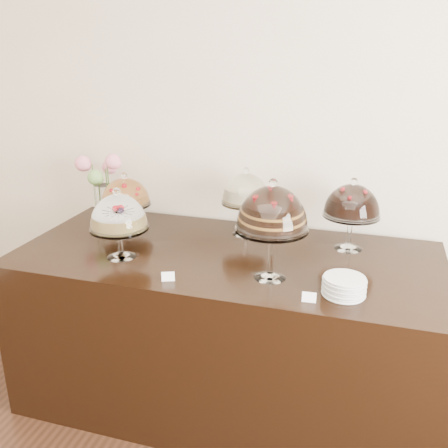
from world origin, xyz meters
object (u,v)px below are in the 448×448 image
(display_counter, at_px, (227,328))
(cake_stand_sugar_sponge, at_px, (118,215))
(cake_stand_cheesecake, at_px, (246,192))
(cake_stand_choco_layer, at_px, (272,212))
(cake_stand_fruit_tart, at_px, (125,194))
(cake_stand_dark_choco, at_px, (352,203))
(flower_vase, at_px, (101,182))
(plate_stack, at_px, (344,286))

(display_counter, distance_m, cake_stand_sugar_sponge, 0.87)
(cake_stand_sugar_sponge, bearing_deg, display_counter, 21.50)
(cake_stand_sugar_sponge, distance_m, cake_stand_cheesecake, 0.73)
(cake_stand_choco_layer, xyz_separation_m, cake_stand_fruit_tart, (-0.97, 0.44, -0.12))
(cake_stand_cheesecake, distance_m, cake_stand_dark_choco, 0.59)
(flower_vase, bearing_deg, cake_stand_sugar_sponge, -52.88)
(cake_stand_sugar_sponge, xyz_separation_m, cake_stand_dark_choco, (1.11, 0.45, 0.03))
(flower_vase, bearing_deg, display_counter, -20.32)
(cake_stand_dark_choco, relative_size, cake_stand_fruit_tart, 1.17)
(cake_stand_dark_choco, height_order, cake_stand_fruit_tart, cake_stand_dark_choco)
(cake_stand_dark_choco, bearing_deg, cake_stand_choco_layer, -124.77)
(display_counter, bearing_deg, flower_vase, 159.68)
(cake_stand_cheesecake, xyz_separation_m, plate_stack, (0.60, -0.60, -0.21))
(cake_stand_cheesecake, height_order, plate_stack, cake_stand_cheesecake)
(cake_stand_dark_choco, distance_m, flower_vase, 1.52)
(cake_stand_dark_choco, bearing_deg, plate_stack, -88.33)
(display_counter, xyz_separation_m, cake_stand_dark_choco, (0.60, 0.25, 0.70))
(cake_stand_sugar_sponge, xyz_separation_m, flower_vase, (-0.41, 0.54, 0.00))
(cake_stand_cheesecake, bearing_deg, flower_vase, 177.98)
(cake_stand_choco_layer, bearing_deg, cake_stand_fruit_tart, 155.60)
(cake_stand_fruit_tart, bearing_deg, flower_vase, 152.37)
(display_counter, bearing_deg, cake_stand_sugar_sponge, -158.50)
(cake_stand_choco_layer, relative_size, flower_vase, 1.16)
(cake_stand_cheesecake, xyz_separation_m, cake_stand_fruit_tart, (-0.71, -0.08, -0.05))
(cake_stand_sugar_sponge, xyz_separation_m, cake_stand_cheesecake, (0.53, 0.51, 0.03))
(cake_stand_cheesecake, distance_m, cake_stand_fruit_tart, 0.72)
(cake_stand_cheesecake, distance_m, flower_vase, 0.94)
(display_counter, height_order, plate_stack, plate_stack)
(flower_vase, bearing_deg, cake_stand_fruit_tart, -27.63)
(cake_stand_choco_layer, distance_m, plate_stack, 0.45)
(cake_stand_sugar_sponge, height_order, cake_stand_choco_layer, cake_stand_choco_layer)
(cake_stand_choco_layer, bearing_deg, flower_vase, 154.98)
(cake_stand_choco_layer, height_order, cake_stand_cheesecake, cake_stand_choco_layer)
(cake_stand_cheesecake, height_order, cake_stand_fruit_tart, cake_stand_cheesecake)
(cake_stand_choco_layer, xyz_separation_m, cake_stand_cheesecake, (-0.26, 0.52, -0.07))
(cake_stand_cheesecake, bearing_deg, display_counter, -93.61)
(cake_stand_sugar_sponge, xyz_separation_m, plate_stack, (1.13, -0.09, -0.18))
(cake_stand_sugar_sponge, distance_m, flower_vase, 0.68)
(cake_stand_dark_choco, xyz_separation_m, cake_stand_fruit_tart, (-1.29, -0.03, -0.05))
(cake_stand_fruit_tart, bearing_deg, cake_stand_cheesecake, 6.78)
(flower_vase, bearing_deg, cake_stand_dark_choco, -3.22)
(cake_stand_fruit_tart, bearing_deg, display_counter, -17.77)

